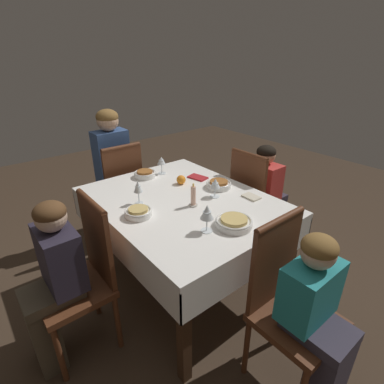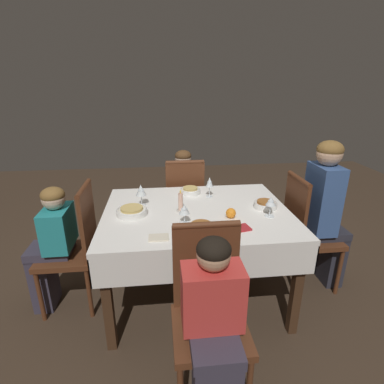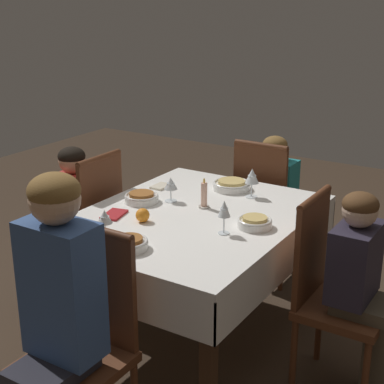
% 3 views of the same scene
% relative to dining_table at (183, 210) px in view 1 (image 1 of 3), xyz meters
% --- Properties ---
extents(ground_plane, '(8.00, 8.00, 0.00)m').
position_rel_dining_table_xyz_m(ground_plane, '(0.00, 0.00, -0.67)').
color(ground_plane, '#3D2D21').
extents(dining_table, '(1.38, 1.08, 0.76)m').
position_rel_dining_table_xyz_m(dining_table, '(0.00, 0.00, 0.00)').
color(dining_table, white).
rests_on(dining_table, ground_plane).
extents(chair_west, '(0.40, 0.40, 0.98)m').
position_rel_dining_table_xyz_m(chair_west, '(-0.91, -0.05, -0.14)').
color(chair_west, '#562D19').
rests_on(chair_west, ground_plane).
extents(chair_north, '(0.40, 0.40, 0.98)m').
position_rel_dining_table_xyz_m(chair_north, '(0.03, 0.76, -0.14)').
color(chair_north, '#562D19').
rests_on(chair_north, ground_plane).
extents(chair_south, '(0.40, 0.40, 0.98)m').
position_rel_dining_table_xyz_m(chair_south, '(0.03, -0.76, -0.14)').
color(chair_south, '#562D19').
rests_on(chair_south, ground_plane).
extents(chair_east, '(0.40, 0.40, 0.98)m').
position_rel_dining_table_xyz_m(chair_east, '(0.91, -0.01, -0.14)').
color(chair_east, '#562D19').
rests_on(chair_east, ground_plane).
extents(person_adult_denim, '(0.34, 0.30, 1.25)m').
position_rel_dining_table_xyz_m(person_adult_denim, '(-1.06, -0.05, 0.03)').
color(person_adult_denim, '#282833').
rests_on(person_adult_denim, ground_plane).
extents(person_child_red, '(0.30, 0.33, 1.00)m').
position_rel_dining_table_xyz_m(person_child_red, '(0.03, 0.93, -0.12)').
color(person_child_red, '#383342').
rests_on(person_child_red, ground_plane).
extents(person_child_dark, '(0.30, 0.33, 1.03)m').
position_rel_dining_table_xyz_m(person_child_dark, '(0.03, -0.92, -0.11)').
color(person_child_dark, '#4C4233').
rests_on(person_child_dark, ground_plane).
extents(person_child_teal, '(0.33, 0.30, 0.98)m').
position_rel_dining_table_xyz_m(person_child_teal, '(1.08, -0.01, -0.13)').
color(person_child_teal, '#383342').
rests_on(person_child_teal, ground_plane).
extents(bowl_west, '(0.18, 0.18, 0.06)m').
position_rel_dining_table_xyz_m(bowl_west, '(-0.52, 0.01, 0.11)').
color(bowl_west, white).
rests_on(bowl_west, dining_table).
extents(wine_glass_west, '(0.07, 0.07, 0.15)m').
position_rel_dining_table_xyz_m(wine_glass_west, '(-0.50, 0.16, 0.20)').
color(wine_glass_west, white).
rests_on(wine_glass_west, dining_table).
extents(bowl_north, '(0.19, 0.19, 0.06)m').
position_rel_dining_table_xyz_m(bowl_north, '(0.01, 0.34, 0.11)').
color(bowl_north, white).
rests_on(bowl_north, dining_table).
extents(wine_glass_north, '(0.07, 0.07, 0.14)m').
position_rel_dining_table_xyz_m(wine_glass_north, '(0.11, 0.21, 0.18)').
color(wine_glass_north, white).
rests_on(wine_glass_north, dining_table).
extents(bowl_south, '(0.17, 0.17, 0.06)m').
position_rel_dining_table_xyz_m(bowl_south, '(0.01, -0.36, 0.11)').
color(bowl_south, white).
rests_on(bowl_south, dining_table).
extents(wine_glass_south, '(0.06, 0.06, 0.17)m').
position_rel_dining_table_xyz_m(wine_glass_south, '(-0.14, -0.27, 0.21)').
color(wine_glass_south, white).
rests_on(wine_glass_south, dining_table).
extents(bowl_east, '(0.22, 0.22, 0.06)m').
position_rel_dining_table_xyz_m(bowl_east, '(0.47, 0.02, 0.11)').
color(bowl_east, white).
rests_on(bowl_east, dining_table).
extents(wine_glass_east, '(0.08, 0.08, 0.17)m').
position_rel_dining_table_xyz_m(wine_glass_east, '(0.41, -0.14, 0.21)').
color(wine_glass_east, white).
rests_on(wine_glass_east, dining_table).
extents(candle_centerpiece, '(0.06, 0.06, 0.17)m').
position_rel_dining_table_xyz_m(candle_centerpiece, '(0.12, -0.00, 0.15)').
color(candle_centerpiece, beige).
rests_on(candle_centerpiece, dining_table).
extents(orange_fruit, '(0.07, 0.07, 0.07)m').
position_rel_dining_table_xyz_m(orange_fruit, '(-0.22, 0.16, 0.12)').
color(orange_fruit, orange).
rests_on(orange_fruit, dining_table).
extents(napkin_red_folded, '(0.12, 0.09, 0.01)m').
position_rel_dining_table_xyz_m(napkin_red_folded, '(0.28, 0.40, 0.09)').
color(napkin_red_folded, beige).
rests_on(napkin_red_folded, dining_table).
extents(napkin_spare_side, '(0.17, 0.13, 0.01)m').
position_rel_dining_table_xyz_m(napkin_spare_side, '(-0.23, 0.33, 0.09)').
color(napkin_spare_side, '#AD2328').
rests_on(napkin_spare_side, dining_table).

